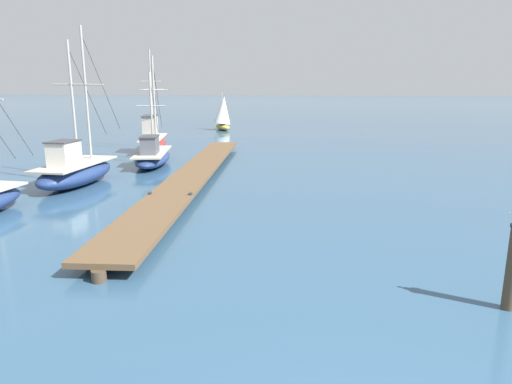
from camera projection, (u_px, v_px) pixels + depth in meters
name	position (u px, v px, depth m)	size (l,w,h in m)	color
floating_dock	(194.00, 174.00, 22.32)	(2.88, 23.89, 0.53)	brown
fishing_boat_1	(153.00, 155.00, 26.62)	(2.82, 7.42, 6.20)	navy
fishing_boat_2	(75.00, 171.00, 21.23)	(2.41, 7.51, 7.31)	navy
fishing_boat_3	(153.00, 140.00, 32.04)	(2.76, 7.96, 6.95)	#AD2823
distant_sailboat	(223.00, 114.00, 47.04)	(2.66, 3.62, 3.85)	gold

